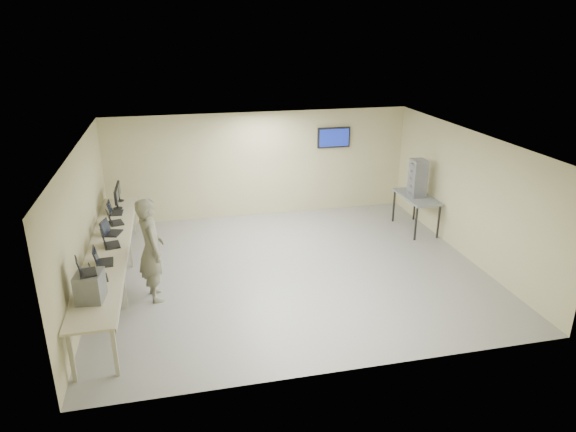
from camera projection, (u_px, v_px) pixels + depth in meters
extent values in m
cube|color=#A1A19E|center=(290.00, 270.00, 10.95)|extent=(8.00, 7.00, 0.01)
cube|color=white|center=(290.00, 140.00, 9.96)|extent=(8.00, 7.00, 0.01)
cube|color=#BFB486|center=(261.00, 165.00, 13.65)|extent=(8.00, 0.01, 2.80)
cube|color=#BFB486|center=(346.00, 289.00, 7.27)|extent=(8.00, 0.01, 2.80)
cube|color=#BFB486|center=(83.00, 224.00, 9.63)|extent=(0.01, 7.00, 2.80)
cube|color=#BFB486|center=(467.00, 194.00, 11.29)|extent=(0.01, 7.00, 2.80)
cube|color=black|center=(333.00, 137.00, 13.82)|extent=(0.15, 0.04, 0.15)
cube|color=black|center=(334.00, 137.00, 13.78)|extent=(0.90, 0.06, 0.55)
cube|color=navy|center=(334.00, 138.00, 13.75)|extent=(0.82, 0.01, 0.47)
cube|color=beige|center=(109.00, 247.00, 9.90)|extent=(0.75, 6.00, 0.04)
cube|color=#B4B29B|center=(129.00, 247.00, 9.98)|extent=(0.02, 6.00, 0.06)
cube|color=#B4B29B|center=(71.00, 357.00, 7.39)|extent=(0.06, 0.06, 0.86)
cube|color=#B4B29B|center=(115.00, 351.00, 7.52)|extent=(0.06, 0.06, 0.86)
cube|color=#B4B29B|center=(89.00, 292.00, 9.17)|extent=(0.06, 0.06, 0.86)
cube|color=#B4B29B|center=(124.00, 288.00, 9.30)|extent=(0.06, 0.06, 0.86)
cube|color=#B4B29B|center=(101.00, 251.00, 10.81)|extent=(0.06, 0.06, 0.86)
cube|color=#B4B29B|center=(130.00, 248.00, 10.94)|extent=(0.06, 0.06, 0.86)
cube|color=#B4B29B|center=(110.00, 219.00, 12.59)|extent=(0.06, 0.06, 0.86)
cube|color=#B4B29B|center=(135.00, 217.00, 12.72)|extent=(0.06, 0.06, 0.86)
cube|color=slate|center=(90.00, 286.00, 7.90)|extent=(0.44, 0.49, 0.46)
cube|color=black|center=(88.00, 272.00, 7.82)|extent=(0.30, 0.37, 0.02)
cube|color=black|center=(78.00, 266.00, 7.75)|extent=(0.13, 0.32, 0.24)
cube|color=black|center=(79.00, 266.00, 7.75)|extent=(0.10, 0.28, 0.20)
cube|color=black|center=(100.00, 278.00, 8.62)|extent=(0.30, 0.37, 0.02)
cube|color=black|center=(92.00, 272.00, 8.55)|extent=(0.13, 0.32, 0.24)
cube|color=black|center=(92.00, 272.00, 8.55)|extent=(0.10, 0.28, 0.20)
cube|color=black|center=(105.00, 263.00, 9.19)|extent=(0.32, 0.42, 0.02)
cube|color=black|center=(95.00, 256.00, 9.10)|extent=(0.11, 0.38, 0.28)
cube|color=black|center=(96.00, 255.00, 9.11)|extent=(0.08, 0.33, 0.24)
cube|color=black|center=(112.00, 245.00, 9.91)|extent=(0.35, 0.44, 0.02)
cube|color=black|center=(103.00, 238.00, 9.83)|extent=(0.15, 0.37, 0.28)
cube|color=black|center=(104.00, 238.00, 9.83)|extent=(0.12, 0.33, 0.23)
cube|color=black|center=(113.00, 233.00, 10.47)|extent=(0.38, 0.46, 0.02)
cube|color=black|center=(105.00, 227.00, 10.39)|extent=(0.17, 0.38, 0.28)
cube|color=black|center=(106.00, 227.00, 10.39)|extent=(0.14, 0.33, 0.23)
cube|color=black|center=(116.00, 223.00, 11.01)|extent=(0.36, 0.43, 0.02)
cube|color=black|center=(109.00, 217.00, 10.93)|extent=(0.16, 0.36, 0.27)
cube|color=black|center=(110.00, 217.00, 10.93)|extent=(0.13, 0.31, 0.22)
cube|color=black|center=(117.00, 213.00, 11.60)|extent=(0.28, 0.38, 0.02)
cube|color=black|center=(109.00, 207.00, 11.52)|extent=(0.08, 0.35, 0.27)
cube|color=black|center=(110.00, 207.00, 11.52)|extent=(0.06, 0.31, 0.22)
cylinder|color=black|center=(118.00, 208.00, 11.90)|extent=(0.21, 0.21, 0.02)
cube|color=black|center=(117.00, 204.00, 11.86)|extent=(0.04, 0.03, 0.17)
cube|color=black|center=(116.00, 196.00, 11.79)|extent=(0.05, 0.47, 0.31)
cube|color=black|center=(118.00, 196.00, 11.80)|extent=(0.00, 0.43, 0.27)
cylinder|color=black|center=(120.00, 201.00, 12.40)|extent=(0.21, 0.21, 0.02)
cube|color=black|center=(119.00, 197.00, 12.36)|extent=(0.04, 0.03, 0.16)
cube|color=black|center=(118.00, 189.00, 12.29)|extent=(0.05, 0.46, 0.31)
cube|color=black|center=(119.00, 189.00, 12.30)|extent=(0.00, 0.42, 0.26)
imported|color=#5F6357|center=(151.00, 250.00, 9.50)|extent=(0.63, 0.82, 2.00)
cube|color=slate|center=(417.00, 197.00, 12.78)|extent=(0.70, 1.49, 0.04)
cube|color=black|center=(416.00, 224.00, 12.29)|extent=(0.04, 0.04, 0.85)
cube|color=black|center=(394.00, 206.00, 13.47)|extent=(0.04, 0.04, 0.85)
cube|color=black|center=(439.00, 222.00, 12.41)|extent=(0.04, 0.04, 0.85)
cube|color=black|center=(415.00, 204.00, 13.59)|extent=(0.04, 0.04, 0.85)
cube|color=gray|center=(416.00, 192.00, 12.74)|extent=(0.35, 0.39, 0.19)
cube|color=gray|center=(417.00, 185.00, 12.67)|extent=(0.35, 0.39, 0.19)
cube|color=gray|center=(418.00, 178.00, 12.61)|extent=(0.35, 0.39, 0.19)
cube|color=gray|center=(419.00, 171.00, 12.54)|extent=(0.35, 0.39, 0.19)
cube|color=gray|center=(419.00, 163.00, 12.48)|extent=(0.35, 0.39, 0.19)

